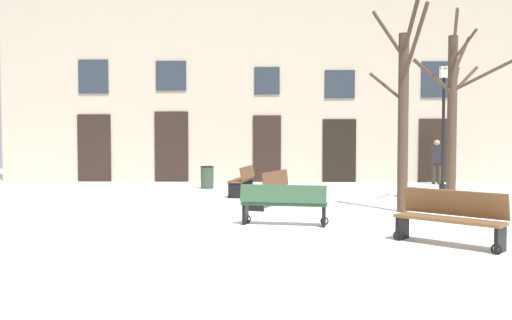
{
  "coord_description": "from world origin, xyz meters",
  "views": [
    {
      "loc": [
        0.35,
        -12.83,
        1.78
      ],
      "look_at": [
        0.0,
        1.64,
        1.14
      ],
      "focal_mm": 38.25,
      "sensor_mm": 36.0,
      "label": 1
    }
  ],
  "objects": [
    {
      "name": "ground_plane",
      "position": [
        0.0,
        0.0,
        0.0
      ],
      "size": [
        32.27,
        32.27,
        0.0
      ],
      "primitive_type": "plane",
      "color": "white"
    },
    {
      "name": "building_facade",
      "position": [
        -0.0,
        8.38,
        4.18
      ],
      "size": [
        20.17,
        0.6,
        8.3
      ],
      "color": "tan",
      "rests_on": "ground"
    },
    {
      "name": "tree_foreground",
      "position": [
        3.46,
        -0.09,
        2.38
      ],
      "size": [
        1.03,
        1.44,
        5.19
      ],
      "color": "#423326",
      "rests_on": "ground"
    },
    {
      "name": "tree_center",
      "position": [
        5.21,
        1.69,
        2.49
      ],
      "size": [
        2.76,
        2.4,
        4.79
      ],
      "color": "#423326",
      "rests_on": "ground"
    },
    {
      "name": "streetlamp",
      "position": [
        6.04,
        5.13,
        2.5
      ],
      "size": [
        0.3,
        0.3,
        4.1
      ],
      "color": "black",
      "rests_on": "ground"
    },
    {
      "name": "litter_bin",
      "position": [
        -1.75,
        5.48,
        0.38
      ],
      "size": [
        0.47,
        0.47,
        0.76
      ],
      "color": "#2D3D2D",
      "rests_on": "ground"
    },
    {
      "name": "bench_far_corner",
      "position": [
        0.64,
        -2.06,
        0.43
      ],
      "size": [
        1.77,
        0.73,
        0.83
      ],
      "rotation": [
        0.0,
        0.0,
        2.97
      ],
      "color": "#2D4C33",
      "rests_on": "ground"
    },
    {
      "name": "bench_back_to_back_left",
      "position": [
        3.3,
        -3.94,
        0.46
      ],
      "size": [
        1.63,
        1.52,
        0.9
      ],
      "rotation": [
        0.0,
        0.0,
        5.56
      ],
      "color": "brown",
      "rests_on": "ground"
    },
    {
      "name": "bench_by_litter_bin",
      "position": [
        -0.44,
        3.42,
        0.47
      ],
      "size": [
        0.75,
        1.87,
        0.88
      ],
      "rotation": [
        0.0,
        0.0,
        4.55
      ],
      "color": "#51331E",
      "rests_on": "ground"
    },
    {
      "name": "bench_facing_shops",
      "position": [
        0.37,
        0.68,
        0.47
      ],
      "size": [
        1.07,
        1.77,
        0.92
      ],
      "rotation": [
        0.0,
        0.0,
        4.35
      ],
      "color": "#51331E",
      "rests_on": "ground"
    },
    {
      "name": "person_strolling",
      "position": [
        6.48,
        7.24,
        0.9
      ],
      "size": [
        0.43,
        0.33,
        1.64
      ],
      "rotation": [
        0.0,
        0.0,
        2.82
      ],
      "color": "#2D271E",
      "rests_on": "ground"
    }
  ]
}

